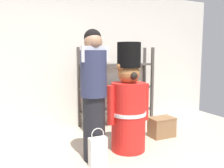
# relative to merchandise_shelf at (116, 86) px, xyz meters

# --- Properties ---
(back_wall) EXTENTS (6.40, 0.12, 2.60)m
(back_wall) POSITION_rel_merchandise_shelf_xyz_m (-0.83, 0.22, 0.53)
(back_wall) COLOR silver
(back_wall) RESTS_ON ground_plane
(merchandise_shelf) EXTENTS (1.52, 0.35, 1.53)m
(merchandise_shelf) POSITION_rel_merchandise_shelf_xyz_m (0.00, 0.00, 0.00)
(merchandise_shelf) COLOR #4C4742
(merchandise_shelf) RESTS_ON ground_plane
(teddy_bear_guard) EXTENTS (0.67, 0.51, 1.57)m
(teddy_bear_guard) POSITION_rel_merchandise_shelf_xyz_m (-0.41, -1.24, -0.10)
(teddy_bear_guard) COLOR red
(teddy_bear_guard) RESTS_ON ground_plane
(person_shopper) EXTENTS (0.36, 0.34, 1.72)m
(person_shopper) POSITION_rel_merchandise_shelf_xyz_m (-0.97, -1.32, 0.14)
(person_shopper) COLOR black
(person_shopper) RESTS_ON ground_plane
(shopping_bag) EXTENTS (0.22, 0.11, 0.50)m
(shopping_bag) POSITION_rel_merchandise_shelf_xyz_m (-1.01, -1.53, -0.58)
(shopping_bag) COLOR silver
(shopping_bag) RESTS_ON ground_plane
(display_crate) EXTENTS (0.43, 0.29, 0.33)m
(display_crate) POSITION_rel_merchandise_shelf_xyz_m (0.38, -0.98, -0.60)
(display_crate) COLOR olive
(display_crate) RESTS_ON ground_plane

